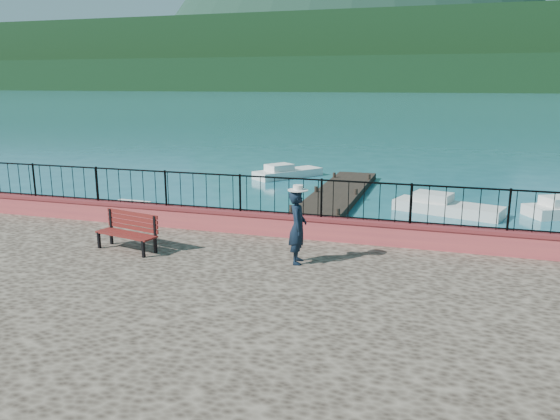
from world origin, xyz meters
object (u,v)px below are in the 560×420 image
Objects in this scene: park_bench at (128,239)px; person at (298,227)px; boat_3 at (288,170)px; boat_1 at (448,204)px; boat_0 at (142,214)px.

person is at bearing 17.08° from park_bench.
boat_3 is at bearing 106.89° from park_bench.
boat_1 is at bearing -27.32° from person.
boat_1 is (7.27, 11.37, -1.08)m from park_bench.
park_bench is at bearing 82.72° from person.
boat_3 is (2.23, 11.41, 0.00)m from boat_0.
person is at bearing -34.40° from boat_0.
park_bench is at bearing -105.39° from boat_1.
boat_3 is (-5.33, 17.34, -1.62)m from person.
person is 0.39× the size of boat_1.
person is 0.42× the size of boat_0.
park_bench is 4.16m from person.
boat_3 is (-8.49, 6.27, 0.00)m from boat_1.
boat_3 is (-1.21, 17.63, -1.08)m from park_bench.
park_bench is at bearing -138.70° from boat_3.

